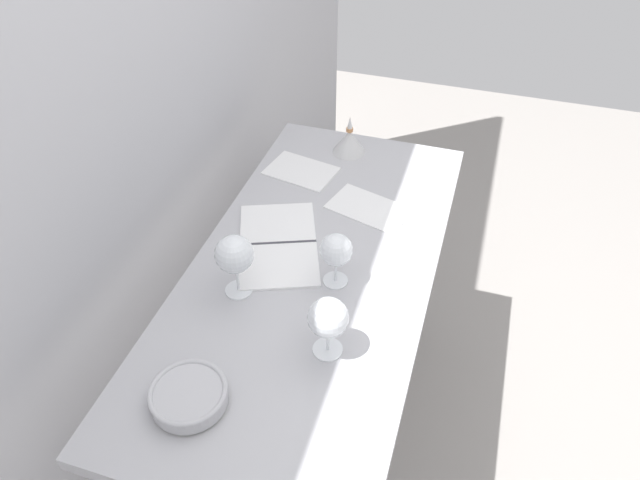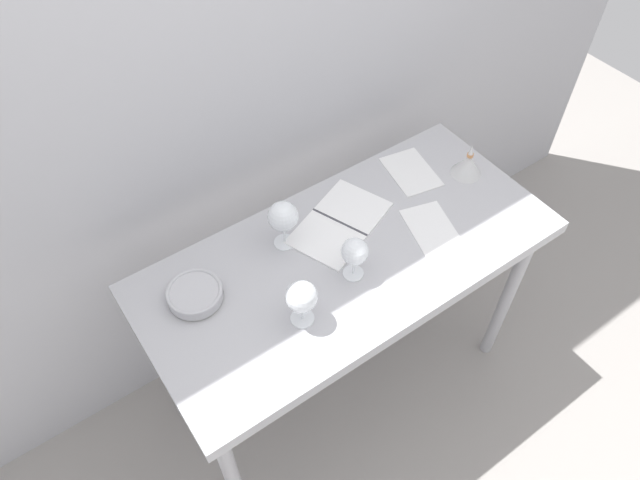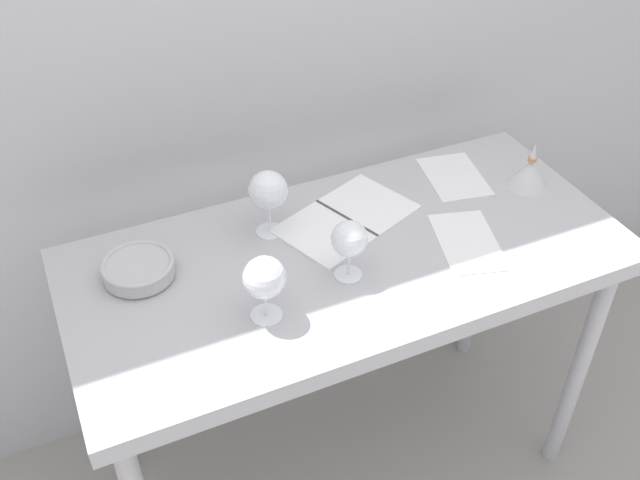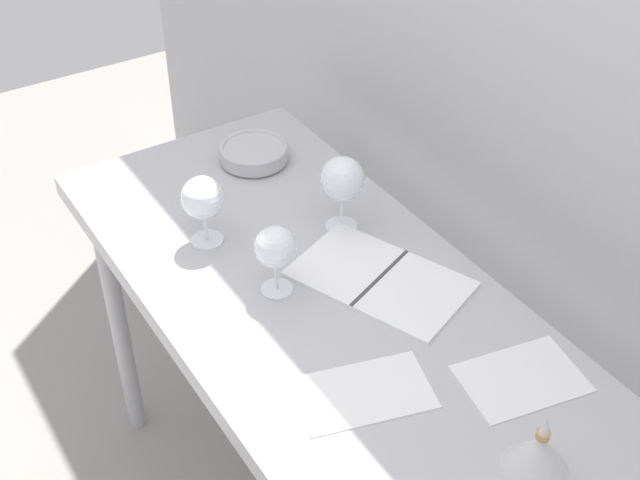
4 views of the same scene
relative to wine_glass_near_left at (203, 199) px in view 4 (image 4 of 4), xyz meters
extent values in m
cube|color=#B6B6BB|center=(0.27, 0.62, 0.29)|extent=(3.80, 0.04, 2.60)
cube|color=#B0B0B5|center=(0.27, 0.13, -0.13)|extent=(1.40, 0.64, 0.04)
cube|color=#B0B0B5|center=(0.27, -0.20, -0.14)|extent=(1.40, 0.01, 0.05)
cylinder|color=#B0B0B5|center=(-0.37, -0.13, -0.58)|extent=(0.05, 0.05, 0.86)
cylinder|color=#B0B0B5|center=(-0.37, 0.39, -0.58)|extent=(0.05, 0.05, 0.86)
cylinder|color=white|center=(0.00, 0.00, -0.11)|extent=(0.07, 0.07, 0.00)
cylinder|color=white|center=(0.00, 0.00, -0.07)|extent=(0.01, 0.01, 0.07)
sphere|color=white|center=(0.00, 0.00, 0.00)|extent=(0.10, 0.10, 0.10)
cylinder|color=maroon|center=(0.00, 0.00, -0.01)|extent=(0.07, 0.07, 0.02)
cylinder|color=white|center=(0.12, 0.28, -0.11)|extent=(0.07, 0.07, 0.00)
cylinder|color=white|center=(0.12, 0.28, -0.07)|extent=(0.01, 0.01, 0.08)
sphere|color=white|center=(0.12, 0.28, 0.02)|extent=(0.10, 0.10, 0.10)
cylinder|color=maroon|center=(0.12, 0.28, 0.00)|extent=(0.07, 0.07, 0.03)
cylinder|color=white|center=(0.23, 0.05, -0.11)|extent=(0.07, 0.07, 0.00)
cylinder|color=white|center=(0.23, 0.05, -0.07)|extent=(0.01, 0.01, 0.07)
sphere|color=white|center=(0.23, 0.05, 0.00)|extent=(0.09, 0.09, 0.09)
cylinder|color=maroon|center=(0.23, 0.05, -0.01)|extent=(0.06, 0.06, 0.02)
cube|color=white|center=(0.23, 0.21, -0.11)|extent=(0.25, 0.27, 0.01)
cube|color=white|center=(0.40, 0.28, -0.11)|extent=(0.25, 0.27, 0.01)
cube|color=#3F3F47|center=(0.32, 0.24, -0.11)|extent=(0.09, 0.21, 0.01)
cube|color=white|center=(0.56, 0.04, -0.11)|extent=(0.21, 0.27, 0.00)
cube|color=white|center=(0.69, 0.30, -0.11)|extent=(0.19, 0.25, 0.00)
cylinder|color=#DBCC66|center=(-0.23, 0.25, -0.11)|extent=(0.15, 0.15, 0.01)
cylinder|color=#B7B7BC|center=(-0.23, 0.25, -0.09)|extent=(0.17, 0.17, 0.03)
torus|color=#B7B7BC|center=(-0.23, 0.25, -0.07)|extent=(0.17, 0.17, 0.01)
cone|color=silver|center=(0.85, 0.18, -0.07)|extent=(0.11, 0.11, 0.08)
cylinder|color=#C17F4C|center=(0.85, 0.18, -0.02)|extent=(0.02, 0.02, 0.01)
cone|color=silver|center=(0.85, 0.18, 0.00)|extent=(0.02, 0.02, 0.04)
camera|label=1|loc=(-0.85, -0.25, 1.02)|focal=33.24mm
camera|label=2|loc=(-0.51, -0.82, 1.40)|focal=33.16mm
camera|label=3|loc=(-0.36, -1.10, 1.04)|focal=40.56mm
camera|label=4|loc=(1.41, -0.60, 1.06)|focal=48.21mm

